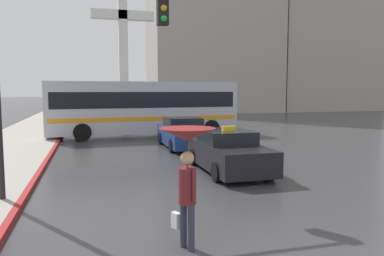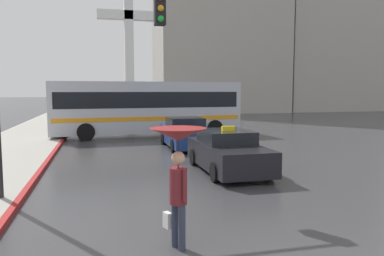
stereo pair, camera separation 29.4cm
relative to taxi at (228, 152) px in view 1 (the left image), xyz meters
name	(u,v)px [view 1 (the left image)]	position (x,y,z in m)	size (l,w,h in m)	color
taxi	(228,152)	(0.00, 0.00, 0.00)	(1.91, 4.22, 1.54)	black
sedan_red	(184,133)	(-0.19, 5.47, 0.02)	(1.91, 4.11, 1.42)	navy
city_bus	(144,106)	(-1.41, 10.41, 1.13)	(11.09, 3.13, 3.21)	#B2B7C1
pedestrian_with_umbrella	(187,155)	(-2.89, -5.67, 1.00)	(0.97, 0.97, 2.10)	#2D3347
traffic_light	(71,43)	(-4.87, -2.02, 3.22)	(4.18, 0.38, 5.50)	black
building_tower_far	(317,4)	(25.69, 34.32, 13.73)	(14.30, 10.57, 28.76)	#A39E93
monument_cross	(123,37)	(-1.05, 27.84, 7.49)	(6.32, 0.90, 14.36)	white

